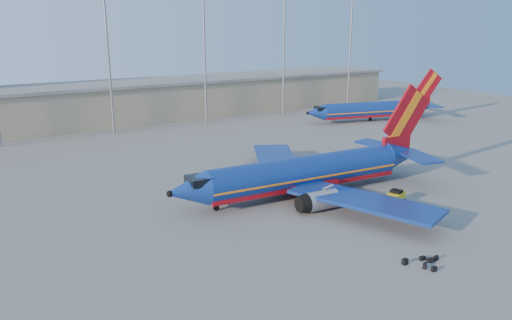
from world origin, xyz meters
name	(u,v)px	position (x,y,z in m)	size (l,w,h in m)	color
ground	(261,197)	(0.00, 0.00, 0.00)	(220.00, 220.00, 0.00)	slate
terminal_building	(163,98)	(10.00, 58.00, 4.32)	(122.00, 16.00, 8.50)	gray
light_mast_row	(158,41)	(5.00, 46.00, 17.55)	(101.60, 1.60, 28.65)	gray
aircraft_main	(310,172)	(6.05, -2.07, 2.78)	(38.39, 36.86, 12.99)	navy
aircraft_second	(374,109)	(47.86, 29.31, 2.55)	(32.15, 15.20, 11.10)	navy
baggage_tug	(396,197)	(12.57, -10.49, 0.90)	(2.73, 2.12, 1.72)	yellow
luggage_pile	(424,262)	(3.00, -22.91, 0.22)	(3.59, 2.62, 0.55)	black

